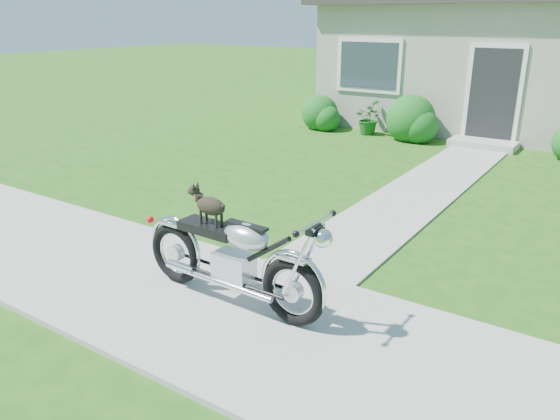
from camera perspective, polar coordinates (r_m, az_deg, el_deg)
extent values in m
plane|color=#235114|center=(4.78, 11.73, -16.05)|extent=(80.00, 80.00, 0.00)
cube|color=#9E9B93|center=(4.77, 11.75, -15.85)|extent=(24.00, 2.20, 0.04)
cube|color=#9E9B93|center=(9.52, 15.00, 2.26)|extent=(1.20, 8.00, 0.03)
cube|color=black|center=(13.07, 21.33, 10.86)|extent=(1.00, 0.06, 2.10)
cube|color=#9E9B93|center=(12.89, 20.43, 6.46)|extent=(1.40, 0.70, 0.16)
cube|color=#2D3847|center=(13.97, 9.25, 14.69)|extent=(1.70, 0.05, 1.30)
sphere|color=#17581A|center=(14.19, 4.18, 10.04)|extent=(0.92, 0.92, 0.92)
sphere|color=#17581A|center=(13.17, 13.50, 9.20)|extent=(1.13, 1.13, 1.13)
imported|color=#155017|center=(13.65, 9.09, 9.47)|extent=(0.90, 0.93, 0.79)
torus|color=black|center=(5.05, 1.38, -8.52)|extent=(0.67, 0.12, 0.67)
torus|color=black|center=(5.92, -10.83, -4.43)|extent=(0.67, 0.12, 0.67)
cube|color=silver|center=(5.40, -4.85, -6.01)|extent=(0.41, 0.25, 0.30)
ellipsoid|color=silver|center=(5.15, -3.50, -2.78)|extent=(0.52, 0.30, 0.26)
cube|color=black|center=(5.44, -7.39, -1.87)|extent=(0.66, 0.27, 0.09)
cube|color=silver|center=(4.89, 1.41, -5.01)|extent=(0.30, 0.15, 0.03)
cube|color=silver|center=(5.79, -11.04, -1.36)|extent=(0.30, 0.15, 0.03)
cylinder|color=silver|center=(4.64, 3.71, -1.39)|extent=(0.04, 0.60, 0.03)
sphere|color=silver|center=(4.65, 4.52, -2.97)|extent=(0.17, 0.17, 0.17)
cylinder|color=silver|center=(5.37, -5.70, -7.75)|extent=(1.10, 0.08, 0.06)
ellipsoid|color=black|center=(5.34, -7.26, 0.41)|extent=(0.34, 0.17, 0.18)
sphere|color=black|center=(5.44, -8.96, 2.02)|extent=(0.11, 0.11, 0.11)
cylinder|color=black|center=(5.47, -7.71, -0.47)|extent=(0.03, 0.03, 0.14)
cylinder|color=black|center=(5.42, -8.27, -0.71)|extent=(0.03, 0.03, 0.14)
cylinder|color=black|center=(5.35, -6.12, -0.90)|extent=(0.03, 0.03, 0.14)
cylinder|color=black|center=(5.29, -6.68, -1.14)|extent=(0.03, 0.03, 0.14)
torus|color=#BF334F|center=(5.42, -8.55, 1.42)|extent=(0.05, 0.10, 0.09)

